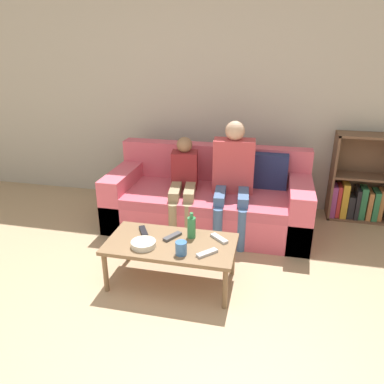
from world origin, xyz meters
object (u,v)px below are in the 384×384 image
Objects in this scene: cup_near at (181,248)px; tv_remote_2 at (143,231)px; bookshelf at (358,188)px; tv_remote_1 at (219,238)px; coffee_table at (171,246)px; couch at (209,201)px; person_child at (184,180)px; bottle at (191,227)px; person_adult at (233,172)px; snack_bowl at (143,244)px; tv_remote_0 at (172,236)px; tv_remote_3 at (207,253)px.

cup_near reaches higher than tv_remote_2.
bookshelf reaches higher than tv_remote_1.
bookshelf is at bearing 44.34° from coffee_table.
person_child reaches higher than couch.
bookshelf is 2.13m from bottle.
bookshelf is 5.49× the size of tv_remote_2.
coffee_table is (-0.11, -1.09, 0.06)m from couch.
snack_bowl is at bearing -120.47° from person_adult.
cup_near is 0.27m from bottle.
bookshelf is 5.49× the size of tv_remote_0.
bookshelf is 1.91m from person_child.
cup_near is at bearing -125.10° from tv_remote_3.
couch is 1.09m from coffee_table.
bookshelf reaches higher than coffee_table.
couch is at bearing 142.43° from tv_remote_3.
bookshelf reaches higher than cup_near.
couch is 1.05m from tv_remote_2.
tv_remote_0 is (0.13, -0.89, -0.15)m from person_child.
coffee_table is at bearing 128.88° from cup_near.
couch reaches higher than bottle.
coffee_table is 5.88× the size of tv_remote_2.
bottle reaches higher than tv_remote_2.
snack_bowl reaches higher than tv_remote_3.
tv_remote_0 and tv_remote_3 have the same top height.
person_child is at bearing -179.71° from person_adult.
tv_remote_0 is 0.26m from snack_bowl.
bottle is (-0.21, -0.89, -0.18)m from person_adult.
bottle is (-0.17, 0.23, 0.08)m from tv_remote_3.
snack_bowl is 0.40m from bottle.
tv_remote_1 is (0.37, 0.05, 0.00)m from tv_remote_0.
snack_bowl is (-0.31, 0.04, -0.03)m from cup_near.
tv_remote_0 is at bearing -167.51° from tv_remote_3.
tv_remote_0 is 0.17m from bottle.
bookshelf reaches higher than snack_bowl.
bookshelf is (1.54, 0.52, 0.08)m from couch.
tv_remote_0 and tv_remote_1 have the same top height.
snack_bowl is at bearing -103.93° from couch.
bottle reaches higher than tv_remote_1.
tv_remote_2 is at bearing -129.07° from person_adult.
person_adult is at bearing 70.73° from coffee_table.
person_adult is at bearing 78.72° from cup_near.
tv_remote_1 is at bearing -130.92° from bookshelf.
cup_near is (0.26, -1.12, -0.11)m from person_child.
couch is 12.97× the size of tv_remote_3.
cup_near is (0.12, -0.15, 0.09)m from coffee_table.
person_child is 0.88m from tv_remote_2.
bottle is (0.03, -0.97, 0.19)m from couch.
coffee_table is 1.00m from person_child.
cup_near reaches higher than tv_remote_0.
person_child is 4.37× the size of bottle.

